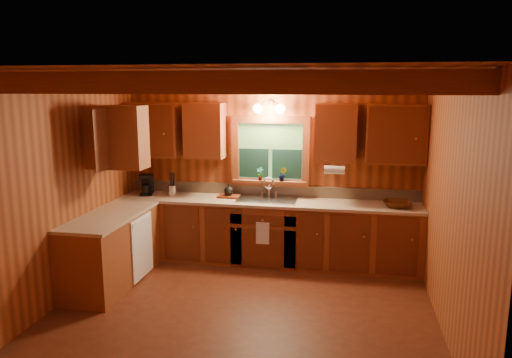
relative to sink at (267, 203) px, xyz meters
The scene contains 20 objects.
room 1.66m from the sink, 90.00° to the right, with size 4.20×4.20×4.20m.
ceiling_beams 2.29m from the sink, 90.00° to the right, with size 4.20×2.54×0.18m.
base_cabinets 0.73m from the sink, 147.14° to the right, with size 4.20×2.22×0.86m.
countertop 0.57m from the sink, 146.97° to the right, with size 4.20×2.24×0.04m.
backsplash 0.31m from the sink, 90.00° to the left, with size 4.20×0.02×0.16m, color tan.
dishwasher_panel 1.79m from the sink, 147.88° to the right, with size 0.02×0.60×0.80m, color white.
upper_cabinets 1.15m from the sink, 162.32° to the right, with size 4.19×1.77×0.78m.
window 0.72m from the sink, 90.00° to the left, with size 1.12×0.08×1.00m.
window_sill 0.34m from the sink, 90.00° to the left, with size 1.06×0.14×0.04m, color brown.
wall_sconce 1.32m from the sink, 90.00° to the left, with size 0.45×0.21×0.17m.
paper_towel_roll 1.06m from the sink, ahead, with size 0.11×0.11×0.27m, color white.
dish_towel 0.48m from the sink, 90.00° to the right, with size 0.18×0.01×0.30m, color white.
sink is the anchor object (origin of this frame).
coffee_maker 1.80m from the sink, behind, with size 0.17×0.21×0.30m.
utensil_crock 1.41m from the sink, behind, with size 0.12×0.12×0.34m.
cutting_board 0.57m from the sink, behind, with size 0.31×0.22×0.03m, color #5D2814.
teakettle 0.59m from the sink, behind, with size 0.13×0.13×0.17m.
wicker_basket 1.74m from the sink, ahead, with size 0.35×0.35×0.09m, color #48230C.
potted_plant_left 0.44m from the sink, 126.93° to the left, with size 0.10×0.07×0.19m, color #5D2814.
potted_plant_right 0.47m from the sink, 45.97° to the left, with size 0.11×0.09×0.20m, color #5D2814.
Camera 1 is at (1.11, -4.91, 2.46)m, focal length 34.16 mm.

